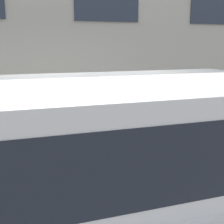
% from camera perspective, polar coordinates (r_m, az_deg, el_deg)
% --- Properties ---
extents(ground_plane, '(80.00, 80.00, 0.00)m').
position_cam_1_polar(ground_plane, '(4.20, -6.33, -17.65)').
color(ground_plane, '#514F4C').
extents(sidewalk, '(2.77, 60.00, 0.13)m').
position_cam_1_polar(sidewalk, '(5.40, -9.77, -9.94)').
color(sidewalk, gray).
rests_on(sidewalk, ground_plane).
extents(fire_hydrant, '(0.37, 0.48, 0.83)m').
position_cam_1_polar(fire_hydrant, '(4.60, -1.47, -7.20)').
color(fire_hydrant, gold).
rests_on(fire_hydrant, sidewalk).
extents(person, '(0.29, 0.19, 1.20)m').
position_cam_1_polar(person, '(5.16, 1.30, -1.60)').
color(person, '#998466').
rests_on(person, sidewalk).
extents(parked_truck_white_near, '(1.88, 5.20, 1.82)m').
position_cam_1_polar(parked_truck_white_near, '(2.43, -5.34, -13.25)').
color(parked_truck_white_near, black).
rests_on(parked_truck_white_near, ground_plane).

